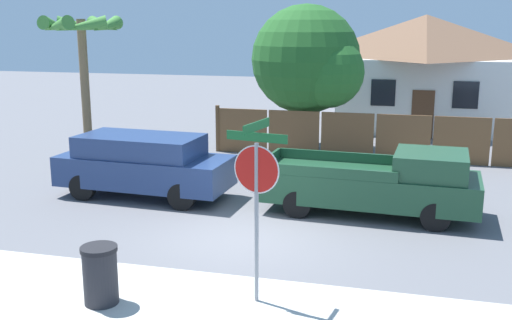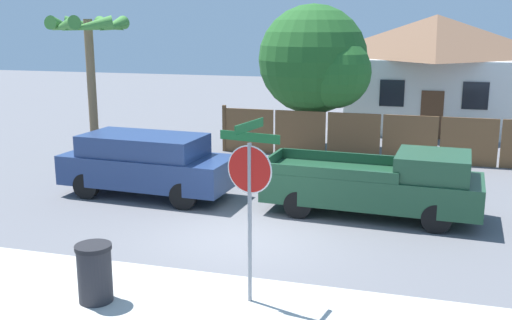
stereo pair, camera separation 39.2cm
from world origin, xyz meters
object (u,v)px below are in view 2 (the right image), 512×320
at_px(trash_bin, 95,273).
at_px(orange_pickup, 380,184).
at_px(palm_tree, 89,39).
at_px(red_suv, 147,163).
at_px(oak_tree, 318,62).
at_px(house, 434,69).
at_px(stop_sign, 250,181).

bearing_deg(trash_bin, orange_pickup, 55.10).
relative_size(palm_tree, red_suv, 1.02).
bearing_deg(red_suv, oak_tree, 68.49).
distance_m(red_suv, orange_pickup, 6.34).
bearing_deg(red_suv, orange_pickup, 3.03).
bearing_deg(oak_tree, trash_bin, -95.59).
bearing_deg(trash_bin, palm_tree, 120.70).
bearing_deg(house, oak_tree, -120.10).
bearing_deg(stop_sign, trash_bin, -153.13).
relative_size(stop_sign, trash_bin, 3.06).
relative_size(house, oak_tree, 1.46).
bearing_deg(red_suv, palm_tree, 143.62).
bearing_deg(orange_pickup, palm_tree, 167.61).
height_order(house, trash_bin, house).
bearing_deg(stop_sign, orange_pickup, 82.68).
distance_m(palm_tree, trash_bin, 10.90).
bearing_deg(orange_pickup, trash_bin, -121.74).
distance_m(oak_tree, trash_bin, 13.84).
height_order(red_suv, stop_sign, stop_sign).
bearing_deg(house, stop_sign, -98.35).
distance_m(house, oak_tree, 8.31).
xyz_separation_m(house, orange_pickup, (-1.17, -14.49, -1.81)).
bearing_deg(trash_bin, red_suv, 108.27).
xyz_separation_m(house, palm_tree, (-10.71, -11.84, 1.58)).
height_order(house, palm_tree, house).
height_order(palm_tree, trash_bin, palm_tree).
bearing_deg(orange_pickup, oak_tree, 115.27).
bearing_deg(red_suv, house, 65.74).
distance_m(house, trash_bin, 21.47).
height_order(oak_tree, palm_tree, oak_tree).
relative_size(orange_pickup, trash_bin, 5.23).
bearing_deg(oak_tree, house, 59.90).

